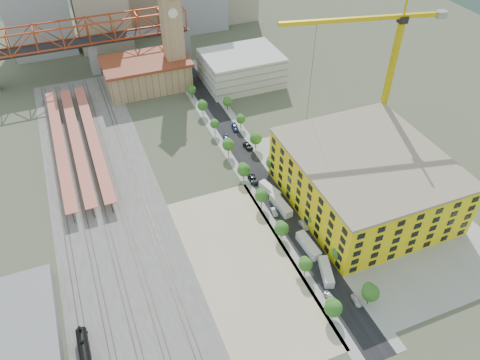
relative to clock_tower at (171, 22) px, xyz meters
name	(u,v)px	position (x,y,z in m)	size (l,w,h in m)	color
ground	(220,195)	(-8.00, -79.99, -28.70)	(400.00, 400.00, 0.00)	#474C38
ballast_strip	(104,190)	(-44.00, -62.49, -28.67)	(36.00, 165.00, 0.06)	#605E59
dirt_lot	(245,267)	(-12.00, -111.49, -28.67)	(28.00, 67.00, 0.06)	tan
street_asphalt	(247,159)	(8.00, -64.99, -28.67)	(12.00, 170.00, 0.06)	black
sidewalk_west	(233,162)	(2.50, -64.99, -28.68)	(3.00, 170.00, 0.04)	gray
sidewalk_east	(261,156)	(13.50, -64.99, -28.68)	(3.00, 170.00, 0.04)	gray
construction_pad	(368,199)	(37.00, -99.99, -28.67)	(50.00, 90.00, 0.06)	gray
rail_tracks	(98,191)	(-45.80, -62.49, -28.55)	(26.56, 160.00, 0.18)	#382B23
platform_canopies	(76,140)	(-49.00, -34.99, -24.70)	(16.00, 80.00, 4.12)	#B35844
station_hall	(147,73)	(-13.00, 2.01, -22.03)	(38.00, 24.00, 13.10)	tan
clock_tower	(171,22)	(0.00, 0.00, 0.00)	(12.00, 12.00, 52.00)	tan
parking_garage	(242,68)	(28.00, -9.99, -21.70)	(34.00, 26.00, 14.00)	silver
truss_bridge	(88,34)	(-33.00, 25.01, -9.83)	(94.00, 9.60, 25.60)	gray
construction_building	(365,179)	(34.00, -99.99, -19.29)	(44.60, 50.60, 18.80)	gold
warehouse	(11,330)	(-74.00, -109.99, -26.20)	(22.00, 32.00, 5.00)	gray
street_trees	(258,175)	(8.00, -74.99, -28.70)	(15.40, 124.40, 8.00)	#24651E
distant_hills	(169,64)	(37.28, 180.01, -108.23)	(647.00, 264.00, 227.00)	#4C6B59
tower_crane	(384,58)	(53.05, -74.02, 7.31)	(53.78, 13.63, 58.34)	gold
site_trailer_a	(326,272)	(8.00, -122.50, -27.36)	(2.57, 9.78, 2.68)	silver
site_trailer_b	(308,246)	(8.00, -112.01, -27.29)	(2.71, 10.29, 2.82)	silver
site_trailer_c	(281,205)	(8.00, -93.30, -27.27)	(2.74, 10.42, 2.85)	silver
site_trailer_d	(270,190)	(8.00, -84.87, -27.47)	(2.36, 8.96, 2.45)	silver
car_0	(330,297)	(5.00, -130.05, -27.93)	(1.80, 4.48, 1.53)	silver
car_1	(274,212)	(5.00, -94.65, -28.04)	(1.39, 4.00, 1.32)	#9D9DA2
car_2	(253,180)	(5.00, -77.40, -27.93)	(2.55, 5.53, 1.54)	black
car_3	(227,139)	(5.00, -51.28, -27.95)	(2.08, 5.11, 1.48)	navy
car_4	(357,300)	(11.00, -133.46, -27.97)	(1.71, 4.26, 1.45)	white
car_5	(304,225)	(11.00, -103.55, -27.98)	(1.51, 4.33, 1.43)	#A0A0A5
car_6	(248,146)	(11.00, -58.54, -27.98)	(2.37, 5.14, 1.43)	black
car_7	(235,127)	(11.00, -45.02, -27.90)	(2.22, 5.46, 1.58)	navy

